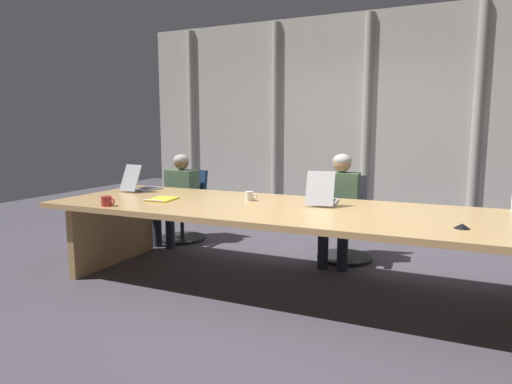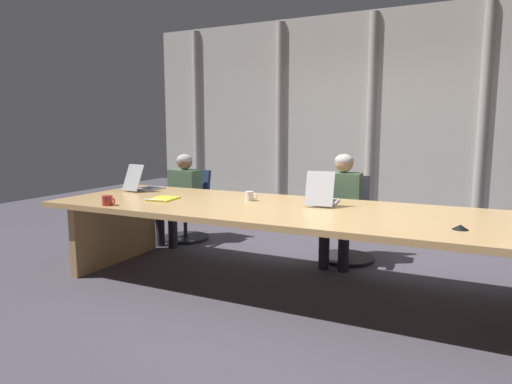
{
  "view_description": "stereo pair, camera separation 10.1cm",
  "coord_description": "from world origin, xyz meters",
  "views": [
    {
      "loc": [
        1.08,
        -3.6,
        1.43
      ],
      "look_at": [
        -0.59,
        0.12,
        0.84
      ],
      "focal_mm": 31.27,
      "sensor_mm": 36.0,
      "label": 1
    },
    {
      "loc": [
        1.17,
        -3.56,
        1.43
      ],
      "look_at": [
        -0.59,
        0.12,
        0.84
      ],
      "focal_mm": 31.27,
      "sensor_mm": 36.0,
      "label": 2
    }
  ],
  "objects": [
    {
      "name": "curtain_backdrop",
      "position": [
        -0.0,
        2.61,
        1.48
      ],
      "size": [
        6.87,
        0.17,
        2.96
      ],
      "color": "beige",
      "rests_on": "ground_plane"
    },
    {
      "name": "laptop_left_mid",
      "position": [
        -0.01,
        0.31,
        0.8
      ],
      "size": [
        0.3,
        0.49,
        0.31
      ],
      "rotation": [
        0.0,
        0.0,
        1.7
      ],
      "color": "#BCBCC1",
      "rests_on": "conference_table"
    },
    {
      "name": "office_chair_left_mid",
      "position": [
        0.01,
        1.17,
        0.34
      ],
      "size": [
        0.6,
        0.61,
        0.91
      ],
      "rotation": [
        0.0,
        0.0,
        -1.4
      ],
      "color": "#2D2D38",
      "rests_on": "ground_plane"
    },
    {
      "name": "coffee_mug_far",
      "position": [
        -1.73,
        -0.59,
        0.79
      ],
      "size": [
        0.14,
        0.09,
        0.09
      ],
      "color": "#B2332D",
      "rests_on": "conference_table"
    },
    {
      "name": "laptop_left_end",
      "position": [
        -2.09,
        0.34,
        0.8
      ],
      "size": [
        0.29,
        0.46,
        0.29
      ],
      "rotation": [
        0.0,
        0.0,
        1.43
      ],
      "color": "#A8ADB7",
      "rests_on": "conference_table"
    },
    {
      "name": "spiral_notepad",
      "position": [
        -1.48,
        -0.12,
        0.75
      ],
      "size": [
        0.25,
        0.33,
        0.03
      ],
      "rotation": [
        0.0,
        0.0,
        0.12
      ],
      "color": "yellow",
      "rests_on": "conference_table"
    },
    {
      "name": "conference_mic_left_side",
      "position": [
        1.15,
        -0.28,
        0.76
      ],
      "size": [
        0.11,
        0.11,
        0.03
      ],
      "primitive_type": "cone",
      "color": "black",
      "rests_on": "conference_table"
    },
    {
      "name": "ground_plane",
      "position": [
        0.0,
        0.0,
        0.0
      ],
      "size": [
        13.74,
        13.74,
        0.0
      ],
      "primitive_type": "plane",
      "color": "#47424C"
    },
    {
      "name": "person_left_mid",
      "position": [
        -0.02,
        1.02,
        0.66
      ],
      "size": [
        0.4,
        0.56,
        1.16
      ],
      "rotation": [
        0.0,
        0.0,
        -1.53
      ],
      "color": "#4C6B4C",
      "rests_on": "ground_plane"
    },
    {
      "name": "coffee_mug_near",
      "position": [
        -0.7,
        0.2,
        0.79
      ],
      "size": [
        0.12,
        0.08,
        0.09
      ],
      "color": "white",
      "rests_on": "conference_table"
    },
    {
      "name": "conference_table",
      "position": [
        0.0,
        0.0,
        0.62
      ],
      "size": [
        4.89,
        1.4,
        0.74
      ],
      "color": "tan",
      "rests_on": "ground_plane"
    },
    {
      "name": "person_left_end",
      "position": [
        -2.07,
        1.02,
        0.63
      ],
      "size": [
        0.42,
        0.56,
        1.11
      ],
      "rotation": [
        0.0,
        0.0,
        -1.63
      ],
      "color": "#4C6B4C",
      "rests_on": "ground_plane"
    },
    {
      "name": "office_chair_left_end",
      "position": [
        -2.08,
        1.17,
        0.33
      ],
      "size": [
        0.6,
        0.61,
        0.89
      ],
      "rotation": [
        0.0,
        0.0,
        -1.72
      ],
      "color": "navy",
      "rests_on": "ground_plane"
    }
  ]
}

